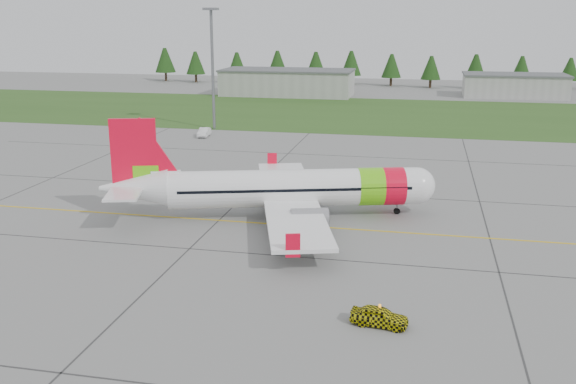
# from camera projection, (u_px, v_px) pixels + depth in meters

# --- Properties ---
(ground) EXTENTS (320.00, 320.00, 0.00)m
(ground) POSITION_uv_depth(u_px,v_px,m) (368.00, 262.00, 50.96)
(ground) COLOR gray
(ground) RESTS_ON ground
(aircraft) EXTENTS (31.66, 29.89, 9.82)m
(aircraft) POSITION_uv_depth(u_px,v_px,m) (286.00, 189.00, 61.98)
(aircraft) COLOR white
(aircraft) RESTS_ON ground
(follow_me_car) EXTENTS (1.43, 1.63, 3.66)m
(follow_me_car) POSITION_uv_depth(u_px,v_px,m) (380.00, 299.00, 40.08)
(follow_me_car) COLOR yellow
(follow_me_car) RESTS_ON ground
(service_van) EXTENTS (1.66, 1.59, 4.32)m
(service_van) POSITION_uv_depth(u_px,v_px,m) (204.00, 123.00, 104.37)
(service_van) COLOR white
(service_van) RESTS_ON ground
(grass_strip) EXTENTS (320.00, 50.00, 0.03)m
(grass_strip) POSITION_uv_depth(u_px,v_px,m) (405.00, 115.00, 128.34)
(grass_strip) COLOR #30561E
(grass_strip) RESTS_ON ground
(taxi_guideline) EXTENTS (120.00, 0.25, 0.02)m
(taxi_guideline) POSITION_uv_depth(u_px,v_px,m) (376.00, 231.00, 58.51)
(taxi_guideline) COLOR gold
(taxi_guideline) RESTS_ON ground
(hangar_west) EXTENTS (32.00, 14.00, 6.00)m
(hangar_west) POSITION_uv_depth(u_px,v_px,m) (288.00, 83.00, 160.00)
(hangar_west) COLOR #A8A8A3
(hangar_west) RESTS_ON ground
(hangar_east) EXTENTS (24.00, 12.00, 5.20)m
(hangar_east) POSITION_uv_depth(u_px,v_px,m) (514.00, 86.00, 156.63)
(hangar_east) COLOR #A8A8A3
(hangar_east) RESTS_ON ground
(floodlight_mast) EXTENTS (0.50, 0.50, 20.00)m
(floodlight_mast) POSITION_uv_depth(u_px,v_px,m) (213.00, 71.00, 109.48)
(floodlight_mast) COLOR slate
(floodlight_mast) RESTS_ON ground
(treeline) EXTENTS (160.00, 8.00, 10.00)m
(treeline) POSITION_uv_depth(u_px,v_px,m) (413.00, 68.00, 179.88)
(treeline) COLOR #1C3F14
(treeline) RESTS_ON ground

